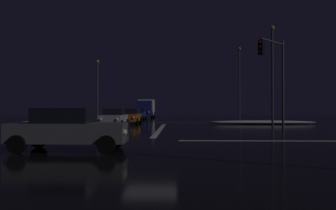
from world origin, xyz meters
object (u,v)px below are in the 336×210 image
at_px(sedan_orange, 130,116).
at_px(sedan_green, 133,115).
at_px(sedan_silver, 114,117).
at_px(sedan_blue, 139,114).
at_px(traffic_signal_ne, 275,68).
at_px(streetlamp_left_far, 97,85).
at_px(streetlamp_right_far, 239,78).
at_px(streetlamp_right_near, 272,68).
at_px(box_truck, 146,108).
at_px(sedan_gray_crossing, 69,129).

relative_size(sedan_orange, sedan_green, 1.00).
height_order(sedan_silver, sedan_orange, same).
bearing_deg(sedan_silver, sedan_blue, 90.17).
bearing_deg(traffic_signal_ne, streetlamp_left_far, 129.98).
distance_m(streetlamp_right_far, streetlamp_right_near, 16.01).
relative_size(box_truck, traffic_signal_ne, 1.22).
distance_m(sedan_blue, traffic_signal_ne, 25.65).
relative_size(sedan_orange, streetlamp_right_near, 0.47).
xyz_separation_m(streetlamp_right_far, streetlamp_right_near, (0.00, -16.00, -0.52)).
height_order(sedan_green, streetlamp_left_far, streetlamp_left_far).
bearing_deg(sedan_gray_crossing, sedan_silver, 95.01).
relative_size(sedan_green, traffic_signal_ne, 0.64).
height_order(sedan_green, streetlamp_right_near, streetlamp_right_near).
distance_m(streetlamp_left_far, streetlamp_right_far, 20.16).
distance_m(traffic_signal_ne, streetlamp_right_near, 6.35).
bearing_deg(sedan_orange, box_truck, 90.93).
bearing_deg(sedan_gray_crossing, streetlamp_right_near, 55.23).
bearing_deg(box_truck, sedan_blue, -92.43).
bearing_deg(sedan_orange, streetlamp_left_far, 116.28).
xyz_separation_m(sedan_orange, streetlamp_right_far, (13.58, 13.27, 5.03)).
height_order(sedan_green, box_truck, box_truck).
bearing_deg(sedan_green, box_truck, 89.07).
xyz_separation_m(sedan_silver, streetlamp_right_far, (14.18, 18.59, 5.03)).
xyz_separation_m(sedan_silver, sedan_blue, (-0.06, 18.49, 0.00)).
bearing_deg(box_truck, streetlamp_right_near, -59.26).
bearing_deg(sedan_silver, box_truck, 89.42).
bearing_deg(sedan_silver, sedan_gray_crossing, -84.99).
relative_size(sedan_silver, sedan_green, 1.00).
distance_m(box_truck, traffic_signal_ne, 32.10).
bearing_deg(box_truck, streetlamp_right_far, -28.01).
xyz_separation_m(box_truck, streetlamp_left_far, (-6.22, -7.40, 3.24)).
bearing_deg(sedan_silver, streetlamp_left_far, 107.76).
bearing_deg(streetlamp_right_far, sedan_silver, -127.33).
height_order(box_truck, traffic_signal_ne, traffic_signal_ne).
relative_size(sedan_gray_crossing, streetlamp_right_far, 0.42).
bearing_deg(sedan_silver, streetlamp_right_near, 10.36).
distance_m(sedan_gray_crossing, streetlamp_right_near, 22.88).
relative_size(sedan_gray_crossing, streetlamp_left_far, 0.51).
relative_size(sedan_silver, streetlamp_left_far, 0.51).
distance_m(sedan_silver, box_truck, 26.01).
relative_size(sedan_silver, sedan_gray_crossing, 1.00).
distance_m(sedan_silver, sedan_orange, 5.35).
bearing_deg(box_truck, sedan_green, -90.93).
distance_m(sedan_orange, streetlamp_left_far, 15.37).
xyz_separation_m(sedan_green, streetlamp_left_far, (-5.99, 6.81, 4.14)).
bearing_deg(sedan_blue, sedan_green, -89.25).
bearing_deg(sedan_blue, streetlamp_right_near, -48.15).
height_order(sedan_silver, sedan_blue, same).
height_order(sedan_blue, streetlamp_right_near, streetlamp_right_near).
relative_size(sedan_green, streetlamp_right_far, 0.42).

